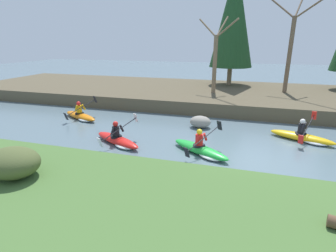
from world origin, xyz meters
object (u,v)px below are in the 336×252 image
at_px(kayaker_far_back, 81,116).
at_px(boulder_midstream, 200,122).
at_px(kayaker_lead, 304,137).
at_px(kayaker_trailing, 119,140).
at_px(kayaker_middle, 202,150).

height_order(kayaker_far_back, boulder_midstream, kayaker_far_back).
distance_m(kayaker_lead, kayaker_trailing, 8.16).
relative_size(kayaker_trailing, kayaker_far_back, 0.99).
distance_m(kayaker_lead, kayaker_middle, 4.90).
bearing_deg(boulder_midstream, kayaker_lead, -7.50).
xyz_separation_m(kayaker_middle, kayaker_far_back, (-7.35, 2.85, 0.00)).
bearing_deg(kayaker_middle, kayaker_lead, 63.95).
bearing_deg(boulder_midstream, kayaker_trailing, -132.06).
height_order(kayaker_middle, kayaker_far_back, same).
relative_size(kayaker_middle, kayaker_far_back, 0.97).
distance_m(kayaker_trailing, boulder_midstream, 4.42).
height_order(kayaker_lead, kayaker_far_back, same).
bearing_deg(boulder_midstream, kayaker_far_back, -176.23).
relative_size(kayaker_lead, kayaker_far_back, 1.00).
xyz_separation_m(kayaker_lead, kayaker_middle, (-4.11, -2.66, 0.00)).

